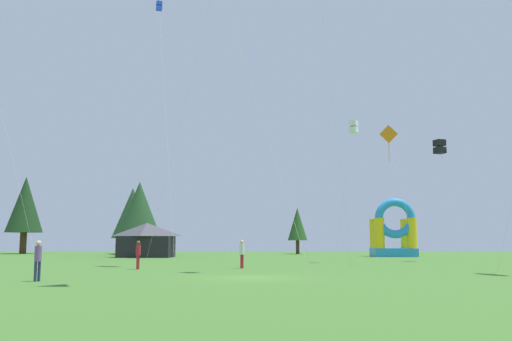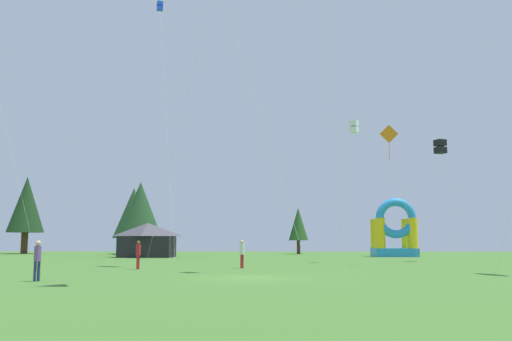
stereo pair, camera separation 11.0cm
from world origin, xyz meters
TOP-DOWN VIEW (x-y plane):
  - ground_plane at (0.00, 0.00)m, footprint 120.00×120.00m
  - kite_white_box at (7.80, 18.25)m, footprint 2.13×1.45m
  - kite_blue_box at (-11.34, 30.38)m, footprint 4.40×10.49m
  - kite_orange_diamond at (9.82, 14.19)m, footprint 2.05×1.91m
  - kite_black_box at (15.61, 20.84)m, footprint 1.55×2.71m
  - person_left_edge at (-7.40, 7.53)m, footprint 0.36×0.36m
  - person_near_camera at (-9.43, -2.62)m, footprint 0.44×0.44m
  - person_far_side at (-0.95, 8.94)m, footprint 0.42×0.42m
  - inflatable_blue_arch at (14.27, 34.29)m, footprint 4.57×3.92m
  - festival_tent at (-12.34, 31.36)m, footprint 5.42×4.21m
  - tree_row_1 at (-32.04, 45.59)m, footprint 4.78×4.78m
  - tree_row_2 at (-17.50, 45.33)m, footprint 5.29×5.29m
  - tree_row_3 at (-15.66, 41.38)m, footprint 5.18×5.18m
  - tree_row_4 at (4.20, 45.24)m, footprint 2.54×2.54m

SIDE VIEW (x-z plane):
  - ground_plane at x=0.00m, z-range 0.00..0.00m
  - person_left_edge at x=-7.40m, z-range 0.17..1.94m
  - person_near_camera at x=-9.43m, z-range 0.17..1.98m
  - person_far_side at x=-0.95m, z-range 0.17..1.99m
  - festival_tent at x=-12.34m, z-range 0.00..3.61m
  - inflatable_blue_arch at x=14.27m, z-range -0.78..5.55m
  - tree_row_4 at x=4.20m, z-range 0.83..6.82m
  - tree_row_2 at x=-17.50m, z-range 0.97..9.61m
  - tree_row_3 at x=-15.66m, z-range 1.20..10.24m
  - tree_row_1 at x=-32.04m, z-range 1.34..11.56m
  - kite_orange_diamond at x=9.82m, z-range 4.52..14.70m
  - kite_black_box at x=15.61m, z-range 4.63..15.13m
  - kite_white_box at x=7.80m, z-range 5.32..17.01m
  - kite_blue_box at x=-11.34m, z-range 13.24..41.04m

